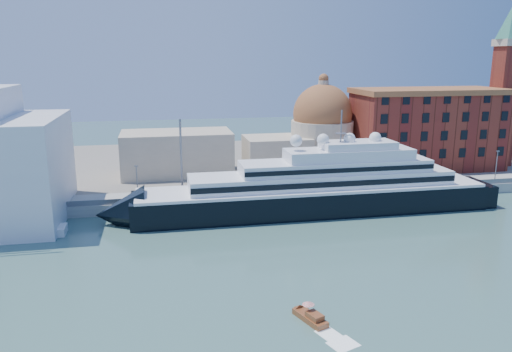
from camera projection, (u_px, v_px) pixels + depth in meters
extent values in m
plane|color=#345B5A|center=(307.00, 254.00, 88.63)|extent=(400.00, 400.00, 0.00)
cube|color=gray|center=(266.00, 196.00, 120.76)|extent=(180.00, 10.00, 2.50)
cube|color=slate|center=(238.00, 162.00, 159.91)|extent=(260.00, 72.00, 2.00)
cube|color=slate|center=(270.00, 193.00, 116.04)|extent=(180.00, 0.10, 1.20)
cube|color=black|center=(312.00, 203.00, 111.62)|extent=(79.21, 12.19, 6.60)
cone|color=black|center=(121.00, 214.00, 103.70)|extent=(10.16, 12.19, 12.19)
cube|color=black|center=(471.00, 194.00, 119.20)|extent=(6.09, 11.17, 6.09)
cube|color=white|center=(313.00, 187.00, 110.79)|extent=(77.18, 12.39, 0.61)
cube|color=white|center=(322.00, 179.00, 110.75)|extent=(58.90, 10.16, 3.05)
cube|color=black|center=(329.00, 185.00, 105.91)|extent=(58.90, 0.15, 1.22)
cube|color=white|center=(335.00, 166.00, 110.66)|extent=(42.65, 9.14, 2.64)
cube|color=white|center=(349.00, 154.00, 110.65)|extent=(28.43, 8.12, 2.44)
cube|color=white|center=(358.00, 145.00, 110.56)|extent=(16.25, 7.11, 1.62)
cylinder|color=slate|center=(341.00, 126.00, 108.79)|extent=(0.30, 0.30, 7.11)
sphere|color=white|center=(296.00, 141.00, 107.52)|extent=(2.64, 2.64, 2.64)
sphere|color=white|center=(323.00, 140.00, 108.68)|extent=(2.64, 2.64, 2.64)
sphere|color=white|center=(349.00, 139.00, 109.84)|extent=(2.64, 2.64, 2.64)
sphere|color=white|center=(375.00, 138.00, 111.00)|extent=(2.64, 2.64, 2.64)
cube|color=white|center=(29.00, 233.00, 97.12)|extent=(13.60, 4.63, 1.81)
cube|color=white|center=(41.00, 225.00, 97.22)|extent=(4.54, 2.86, 1.36)
cube|color=maroon|center=(310.00, 318.00, 66.07)|extent=(3.73, 5.92, 0.94)
cube|color=maroon|center=(315.00, 316.00, 65.11)|extent=(2.23, 2.72, 0.75)
cylinder|color=slate|center=(308.00, 309.00, 66.19)|extent=(0.06, 0.06, 1.50)
cone|color=red|center=(308.00, 303.00, 65.99)|extent=(1.69, 1.69, 0.37)
cube|color=maroon|center=(427.00, 131.00, 145.07)|extent=(42.00, 18.00, 22.00)
cube|color=brown|center=(430.00, 91.00, 142.38)|extent=(43.00, 19.00, 1.50)
cube|color=maroon|center=(503.00, 107.00, 148.12)|extent=(6.00, 6.00, 35.00)
cube|color=beige|center=(510.00, 43.00, 143.79)|extent=(7.00, 7.00, 2.00)
cylinder|color=beige|center=(322.00, 144.00, 146.02)|extent=(18.00, 18.00, 14.00)
sphere|color=brown|center=(323.00, 114.00, 143.91)|extent=(17.00, 17.00, 17.00)
cylinder|color=beige|center=(323.00, 86.00, 142.04)|extent=(3.00, 3.00, 3.00)
cube|color=beige|center=(277.00, 154.00, 141.91)|extent=(18.00, 14.00, 10.00)
cube|color=beige|center=(177.00, 153.00, 138.26)|extent=(30.00, 16.00, 12.00)
cylinder|color=slate|center=(137.00, 184.00, 110.96)|extent=(0.24, 0.24, 8.00)
cube|color=slate|center=(136.00, 166.00, 110.00)|extent=(0.80, 0.30, 0.25)
cylinder|color=slate|center=(269.00, 178.00, 116.67)|extent=(0.24, 0.24, 8.00)
cube|color=slate|center=(269.00, 161.00, 115.71)|extent=(0.80, 0.30, 0.25)
cylinder|color=slate|center=(388.00, 172.00, 122.38)|extent=(0.24, 0.24, 8.00)
cube|color=slate|center=(389.00, 156.00, 121.42)|extent=(0.80, 0.30, 0.25)
cylinder|color=slate|center=(496.00, 167.00, 128.09)|extent=(0.24, 0.24, 8.00)
cube|color=slate|center=(498.00, 151.00, 127.13)|extent=(0.80, 0.30, 0.25)
cylinder|color=slate|center=(181.00, 158.00, 113.60)|extent=(0.50, 0.50, 18.00)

